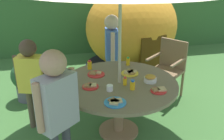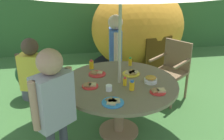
# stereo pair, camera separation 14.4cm
# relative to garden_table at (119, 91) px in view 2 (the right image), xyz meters

# --- Properties ---
(ground_plane) EXTENTS (10.00, 10.00, 0.02)m
(ground_plane) POSITION_rel_garden_table_xyz_m (0.00, 0.00, -0.60)
(ground_plane) COLOR #3D6B33
(hedge_backdrop) EXTENTS (9.00, 0.70, 2.19)m
(hedge_backdrop) POSITION_rel_garden_table_xyz_m (0.00, 3.45, 0.50)
(hedge_backdrop) COLOR #33602D
(hedge_backdrop) RESTS_ON ground_plane
(garden_table) EXTENTS (1.40, 1.40, 0.71)m
(garden_table) POSITION_rel_garden_table_xyz_m (0.00, 0.00, 0.00)
(garden_table) COLOR #93704C
(garden_table) RESTS_ON ground_plane
(wooden_chair) EXTENTS (0.66, 0.65, 0.91)m
(wooden_chair) POSITION_rel_garden_table_xyz_m (0.98, 0.78, -0.08)
(wooden_chair) COLOR brown
(wooden_chair) RESTS_ON ground_plane
(dome_tent) EXTENTS (2.33, 2.33, 1.62)m
(dome_tent) POSITION_rel_garden_table_xyz_m (0.78, 2.14, 0.21)
(dome_tent) COLOR orange
(dome_tent) RESTS_ON ground_plane
(potted_plant) EXTENTS (0.43, 0.43, 0.63)m
(potted_plant) POSITION_rel_garden_table_xyz_m (-1.21, 1.12, -0.25)
(potted_plant) COLOR #595960
(potted_plant) RESTS_ON ground_plane
(child_in_blue_shirt) EXTENTS (0.23, 0.44, 1.30)m
(child_in_blue_shirt) POSITION_rel_garden_table_xyz_m (0.13, 1.03, 0.24)
(child_in_blue_shirt) COLOR #3F3F47
(child_in_blue_shirt) RESTS_ON ground_plane
(child_in_yellow_shirt) EXTENTS (0.40, 0.26, 1.21)m
(child_in_yellow_shirt) POSITION_rel_garden_table_xyz_m (-1.03, 0.32, 0.18)
(child_in_yellow_shirt) COLOR brown
(child_in_yellow_shirt) RESTS_ON ground_plane
(child_in_grey_shirt) EXTENTS (0.40, 0.38, 1.37)m
(child_in_grey_shirt) POSITION_rel_garden_table_xyz_m (-0.73, -0.61, 0.28)
(child_in_grey_shirt) COLOR #3F3F47
(child_in_grey_shirt) RESTS_ON ground_plane
(snack_bowl) EXTENTS (0.15, 0.15, 0.08)m
(snack_bowl) POSITION_rel_garden_table_xyz_m (0.37, -0.06, 0.15)
(snack_bowl) COLOR white
(snack_bowl) RESTS_ON garden_table
(plate_near_left) EXTENTS (0.19, 0.19, 0.03)m
(plate_near_left) POSITION_rel_garden_table_xyz_m (-0.35, -0.05, 0.13)
(plate_near_left) COLOR red
(plate_near_left) RESTS_ON garden_table
(plate_far_left) EXTENTS (0.23, 0.23, 0.03)m
(plate_far_left) POSITION_rel_garden_table_xyz_m (-0.16, -0.46, 0.13)
(plate_far_left) COLOR #338CD8
(plate_far_left) RESTS_ON garden_table
(plate_mid_left) EXTENTS (0.22, 0.22, 0.03)m
(plate_mid_left) POSITION_rel_garden_table_xyz_m (0.20, 0.22, 0.13)
(plate_mid_left) COLOR yellow
(plate_mid_left) RESTS_ON garden_table
(plate_far_right) EXTENTS (0.18, 0.18, 0.03)m
(plate_far_right) POSITION_rel_garden_table_xyz_m (0.38, -0.31, 0.13)
(plate_far_right) COLOR red
(plate_far_right) RESTS_ON garden_table
(plate_back_edge) EXTENTS (0.22, 0.22, 0.03)m
(plate_back_edge) POSITION_rel_garden_table_xyz_m (-0.24, 0.27, 0.12)
(plate_back_edge) COLOR red
(plate_back_edge) RESTS_ON garden_table
(juice_bottle_near_right) EXTENTS (0.06, 0.06, 0.12)m
(juice_bottle_near_right) POSITION_rel_garden_table_xyz_m (-0.29, 0.48, 0.17)
(juice_bottle_near_right) COLOR yellow
(juice_bottle_near_right) RESTS_ON garden_table
(juice_bottle_center_front) EXTENTS (0.06, 0.06, 0.11)m
(juice_bottle_center_front) POSITION_rel_garden_table_xyz_m (0.10, -0.21, 0.17)
(juice_bottle_center_front) COLOR yellow
(juice_bottle_center_front) RESTS_ON garden_table
(juice_bottle_center_back) EXTENTS (0.05, 0.05, 0.12)m
(juice_bottle_center_back) POSITION_rel_garden_table_xyz_m (0.25, 0.50, 0.17)
(juice_bottle_center_back) COLOR yellow
(juice_bottle_center_back) RESTS_ON garden_table
(juice_bottle_mid_right) EXTENTS (0.04, 0.04, 0.10)m
(juice_bottle_mid_right) POSITION_rel_garden_table_xyz_m (0.05, -0.08, 0.16)
(juice_bottle_mid_right) COLOR yellow
(juice_bottle_mid_right) RESTS_ON garden_table
(cup_near) EXTENTS (0.07, 0.07, 0.07)m
(cup_near) POSITION_rel_garden_table_xyz_m (-0.15, -0.19, 0.15)
(cup_near) COLOR white
(cup_near) RESTS_ON garden_table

